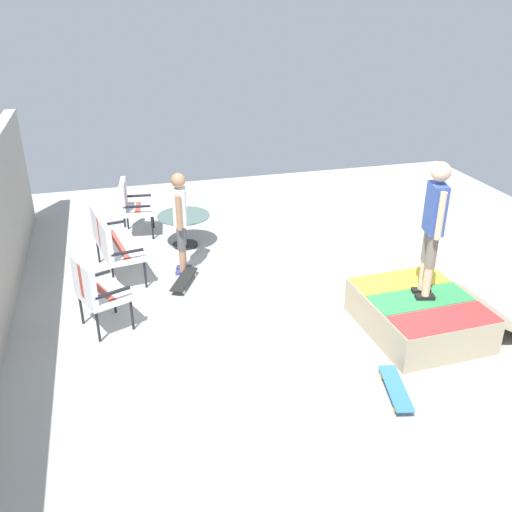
% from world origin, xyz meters
% --- Properties ---
extents(ground_plane, '(12.00, 12.00, 0.10)m').
position_xyz_m(ground_plane, '(0.00, 0.00, -0.05)').
color(ground_plane, '#A8A8A3').
extents(skate_ramp, '(1.64, 2.04, 0.48)m').
position_xyz_m(skate_ramp, '(-1.10, -1.32, 0.24)').
color(skate_ramp, tan).
rests_on(skate_ramp, ground_plane).
extents(patio_bench, '(1.33, 0.76, 1.02)m').
position_xyz_m(patio_bench, '(1.54, 2.49, 0.62)').
color(patio_bench, black).
rests_on(patio_bench, ground_plane).
extents(patio_chair_near_house, '(0.68, 0.62, 1.02)m').
position_xyz_m(patio_chair_near_house, '(3.14, 2.08, 0.61)').
color(patio_chair_near_house, black).
rests_on(patio_chair_near_house, ground_plane).
extents(patio_chair_by_wall, '(0.78, 0.75, 1.02)m').
position_xyz_m(patio_chair_by_wall, '(0.01, 2.74, 0.61)').
color(patio_chair_by_wall, black).
rests_on(patio_chair_by_wall, ground_plane).
extents(patio_table, '(0.90, 0.90, 0.57)m').
position_xyz_m(patio_table, '(2.39, 1.25, 0.40)').
color(patio_table, black).
rests_on(patio_table, ground_plane).
extents(person_watching, '(0.47, 0.30, 1.62)m').
position_xyz_m(person_watching, '(1.40, 1.43, 0.94)').
color(person_watching, navy).
rests_on(person_watching, ground_plane).
extents(person_skater, '(0.47, 0.30, 1.77)m').
position_xyz_m(person_skater, '(-1.05, -1.35, 1.53)').
color(person_skater, black).
rests_on(person_skater, skate_ramp).
extents(skateboard_by_bench, '(0.81, 0.54, 0.10)m').
position_xyz_m(skateboard_by_bench, '(0.96, 1.48, 0.08)').
color(skateboard_by_bench, black).
rests_on(skateboard_by_bench, ground_plane).
extents(skateboard_spare, '(0.82, 0.37, 0.10)m').
position_xyz_m(skateboard_spare, '(-2.21, -0.39, 0.08)').
color(skateboard_spare, '#3372B2').
rests_on(skateboard_spare, ground_plane).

